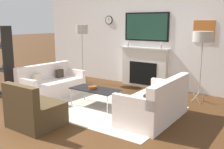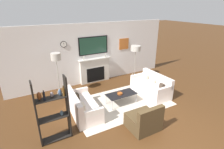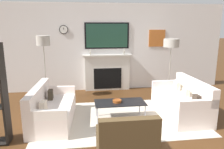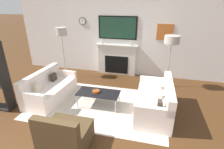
{
  "view_description": "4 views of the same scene",
  "coord_description": "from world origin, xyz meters",
  "px_view_note": "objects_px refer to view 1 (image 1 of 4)",
  "views": [
    {
      "loc": [
        3.54,
        -2.03,
        1.86
      ],
      "look_at": [
        0.27,
        2.63,
        0.71
      ],
      "focal_mm": 42.0,
      "sensor_mm": 36.0,
      "label": 1
    },
    {
      "loc": [
        -3.02,
        -2.39,
        3.39
      ],
      "look_at": [
        -0.07,
        2.89,
        0.98
      ],
      "focal_mm": 28.0,
      "sensor_mm": 36.0,
      "label": 2
    },
    {
      "loc": [
        -0.77,
        -2.1,
        2.05
      ],
      "look_at": [
        -0.07,
        3.06,
        0.86
      ],
      "focal_mm": 35.0,
      "sensor_mm": 36.0,
      "label": 3
    },
    {
      "loc": [
        1.3,
        -1.45,
        2.61
      ],
      "look_at": [
        0.24,
        2.9,
        0.7
      ],
      "focal_mm": 28.0,
      "sensor_mm": 36.0,
      "label": 4
    }
  ],
  "objects_px": {
    "couch_left": "(51,85)",
    "floor_lamp_right": "(203,37)",
    "armchair": "(34,112)",
    "coffee_table": "(95,90)",
    "decorative_bowl": "(92,87)",
    "couch_right": "(155,105)",
    "floor_lamp_left": "(82,30)"
  },
  "relations": [
    {
      "from": "couch_left",
      "to": "coffee_table",
      "type": "distance_m",
      "value": 1.48
    },
    {
      "from": "armchair",
      "to": "coffee_table",
      "type": "relative_size",
      "value": 0.78
    },
    {
      "from": "coffee_table",
      "to": "decorative_bowl",
      "type": "distance_m",
      "value": 0.09
    },
    {
      "from": "couch_left",
      "to": "coffee_table",
      "type": "xyz_separation_m",
      "value": [
        1.47,
        -0.04,
        0.1
      ]
    },
    {
      "from": "floor_lamp_right",
      "to": "floor_lamp_left",
      "type": "bearing_deg",
      "value": 180.0
    },
    {
      "from": "couch_left",
      "to": "couch_right",
      "type": "distance_m",
      "value": 2.92
    },
    {
      "from": "couch_left",
      "to": "floor_lamp_right",
      "type": "bearing_deg",
      "value": 26.29
    },
    {
      "from": "coffee_table",
      "to": "couch_right",
      "type": "bearing_deg",
      "value": 1.7
    },
    {
      "from": "armchair",
      "to": "coffee_table",
      "type": "xyz_separation_m",
      "value": [
        0.17,
        1.51,
        0.1
      ]
    },
    {
      "from": "couch_left",
      "to": "couch_right",
      "type": "relative_size",
      "value": 1.02
    },
    {
      "from": "couch_left",
      "to": "decorative_bowl",
      "type": "height_order",
      "value": "couch_left"
    },
    {
      "from": "couch_left",
      "to": "coffee_table",
      "type": "relative_size",
      "value": 1.52
    },
    {
      "from": "couch_right",
      "to": "floor_lamp_left",
      "type": "xyz_separation_m",
      "value": [
        -3.27,
        1.62,
        1.3
      ]
    },
    {
      "from": "armchair",
      "to": "decorative_bowl",
      "type": "relative_size",
      "value": 4.34
    },
    {
      "from": "coffee_table",
      "to": "floor_lamp_right",
      "type": "relative_size",
      "value": 0.66
    },
    {
      "from": "decorative_bowl",
      "to": "floor_lamp_left",
      "type": "distance_m",
      "value": 2.68
    },
    {
      "from": "couch_left",
      "to": "floor_lamp_left",
      "type": "bearing_deg",
      "value": 101.93
    },
    {
      "from": "coffee_table",
      "to": "decorative_bowl",
      "type": "xyz_separation_m",
      "value": [
        -0.06,
        -0.0,
        0.06
      ]
    },
    {
      "from": "couch_left",
      "to": "decorative_bowl",
      "type": "distance_m",
      "value": 1.42
    },
    {
      "from": "couch_left",
      "to": "floor_lamp_right",
      "type": "xyz_separation_m",
      "value": [
        3.27,
        1.62,
        1.23
      ]
    },
    {
      "from": "couch_right",
      "to": "couch_left",
      "type": "bearing_deg",
      "value": 179.96
    },
    {
      "from": "coffee_table",
      "to": "floor_lamp_left",
      "type": "relative_size",
      "value": 0.62
    },
    {
      "from": "floor_lamp_right",
      "to": "coffee_table",
      "type": "bearing_deg",
      "value": -137.24
    },
    {
      "from": "decorative_bowl",
      "to": "floor_lamp_left",
      "type": "xyz_separation_m",
      "value": [
        -1.75,
        1.66,
        1.17
      ]
    },
    {
      "from": "couch_left",
      "to": "coffee_table",
      "type": "bearing_deg",
      "value": -1.75
    },
    {
      "from": "floor_lamp_left",
      "to": "floor_lamp_right",
      "type": "relative_size",
      "value": 1.07
    },
    {
      "from": "armchair",
      "to": "coffee_table",
      "type": "height_order",
      "value": "armchair"
    },
    {
      "from": "couch_left",
      "to": "armchair",
      "type": "distance_m",
      "value": 2.03
    },
    {
      "from": "couch_right",
      "to": "floor_lamp_right",
      "type": "relative_size",
      "value": 0.99
    },
    {
      "from": "couch_left",
      "to": "floor_lamp_left",
      "type": "distance_m",
      "value": 2.12
    },
    {
      "from": "armchair",
      "to": "floor_lamp_right",
      "type": "height_order",
      "value": "floor_lamp_right"
    },
    {
      "from": "floor_lamp_left",
      "to": "floor_lamp_right",
      "type": "xyz_separation_m",
      "value": [
        3.61,
        0.0,
        -0.09
      ]
    }
  ]
}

